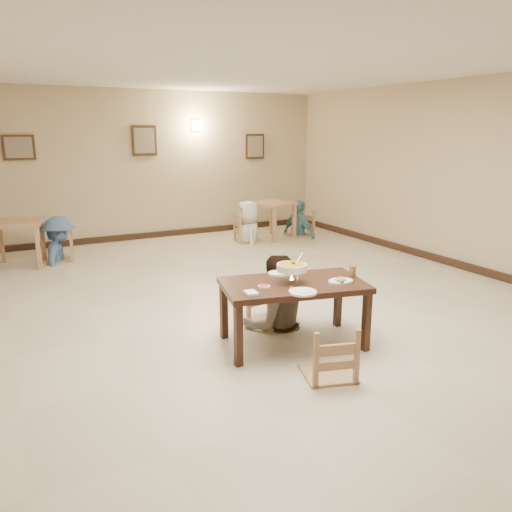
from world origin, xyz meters
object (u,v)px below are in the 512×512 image
bg_diner_d (300,200)px  chair_near (330,326)px  curry_warmer (292,268)px  drink_glass (353,270)px  chair_far (272,283)px  bg_chair_rr (299,212)px  bg_chair_rl (248,216)px  bg_table_left (17,229)px  bg_diner_b (57,216)px  bg_diner_c (248,201)px  main_table (293,290)px  main_diner (275,255)px  bg_chair_lr (59,236)px  bg_table_right (273,209)px

bg_diner_d → chair_near: bearing=139.0°
curry_warmer → bg_diner_d: 5.64m
drink_glass → chair_far: bearing=128.1°
curry_warmer → bg_chair_rr: 5.65m
curry_warmer → bg_chair_rl: bg_chair_rl is taller
bg_table_left → drink_glass: bearing=-57.9°
chair_near → bg_diner_b: 5.81m
bg_chair_rr → bg_diner_c: 1.25m
bg_chair_rr → bg_diner_b: bg_diner_b is taller
main_table → curry_warmer: (-0.03, -0.01, 0.24)m
main_diner → bg_chair_lr: main_diner is taller
main_table → bg_chair_rr: bearing=69.5°
chair_far → chair_near: 1.38m
bg_diner_c → bg_diner_d: (1.21, -0.01, -0.06)m
drink_glass → bg_diner_d: bg_diner_d is taller
chair_near → bg_diner_b: size_ratio=0.62×
bg_table_right → bg_diner_b: bg_diner_b is taller
bg_table_right → bg_diner_c: bearing=-174.4°
bg_diner_d → chair_far: bearing=133.1°
bg_chair_lr → bg_table_right: bearing=98.8°
bg_table_left → bg_chair_rl: 4.21m
curry_warmer → bg_table_right: curry_warmer is taller
bg_table_right → bg_diner_c: size_ratio=0.58×
chair_near → bg_chair_rl: size_ratio=0.91×
main_diner → bg_chair_rr: 5.11m
chair_far → main_table: bearing=-106.5°
main_diner → bg_diner_c: size_ratio=1.00×
bg_chair_rl → bg_diner_b: (-3.59, 0.09, 0.25)m
bg_diner_b → bg_diner_d: size_ratio=1.01×
chair_far → bg_diner_c: (1.73, 4.10, 0.34)m
bg_table_right → bg_chair_lr: size_ratio=1.06×
main_diner → bg_chair_rr: main_diner is taller
chair_near → bg_diner_d: size_ratio=0.62×
curry_warmer → drink_glass: (0.70, -0.10, -0.10)m
main_table → bg_diner_b: (-1.75, 4.81, 0.18)m
curry_warmer → bg_chair_lr: size_ratio=0.38×
curry_warmer → bg_diner_c: bg_diner_c is taller
bg_chair_rr → bg_diner_d: size_ratio=0.68×
main_table → drink_glass: (0.67, -0.10, 0.15)m
bg_chair_rl → bg_diner_b: bg_diner_b is taller
bg_diner_b → bg_chair_lr: bearing=-162.2°
bg_table_right → chair_near: bearing=-114.5°
main_table → bg_diner_b: 5.12m
chair_far → bg_chair_rr: (2.95, 4.09, 0.03)m
chair_near → chair_far: bearing=-81.1°
curry_warmer → bg_chair_lr: (-1.73, 4.82, -0.39)m
chair_far → bg_chair_rl: size_ratio=0.93×
bg_chair_rl → bg_diner_b: bearing=99.3°
main_table → bg_table_left: bg_table_left is taller
bg_table_right → main_diner: bearing=-119.0°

